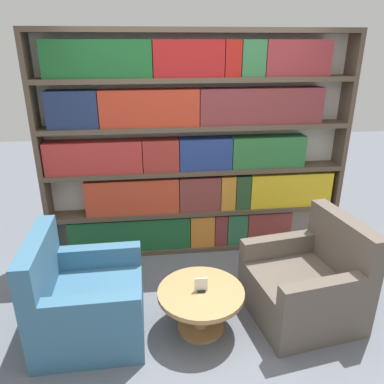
% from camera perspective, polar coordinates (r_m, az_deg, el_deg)
% --- Properties ---
extents(ground_plane, '(14.00, 14.00, 0.00)m').
position_cam_1_polar(ground_plane, '(3.38, 4.05, -20.37)').
color(ground_plane, slate).
extents(bookshelf, '(3.29, 0.30, 2.40)m').
position_cam_1_polar(bookshelf, '(4.06, 0.18, 6.40)').
color(bookshelf, silver).
rests_on(bookshelf, ground_plane).
extents(armchair_left, '(0.86, 0.86, 0.90)m').
position_cam_1_polar(armchair_left, '(3.29, -16.06, -15.82)').
color(armchair_left, '#386684').
rests_on(armchair_left, ground_plane).
extents(armchair_right, '(0.96, 0.96, 0.90)m').
position_cam_1_polar(armchair_right, '(3.51, 17.09, -13.35)').
color(armchair_right, brown).
rests_on(armchair_right, ground_plane).
extents(coffee_table, '(0.71, 0.71, 0.38)m').
position_cam_1_polar(coffee_table, '(3.22, 1.35, -16.35)').
color(coffee_table, '#AD7F4C').
rests_on(coffee_table, ground_plane).
extents(table_sign, '(0.11, 0.06, 0.12)m').
position_cam_1_polar(table_sign, '(3.13, 1.38, -14.09)').
color(table_sign, black).
rests_on(table_sign, coffee_table).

